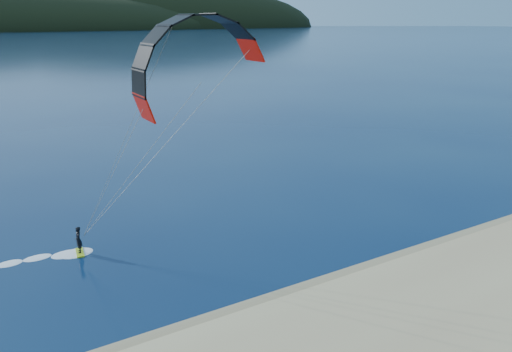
# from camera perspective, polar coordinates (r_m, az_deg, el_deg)

# --- Properties ---
(wet_sand) EXTENTS (220.00, 2.50, 0.10)m
(wet_sand) POSITION_cam_1_polar(r_m,az_deg,el_deg) (24.57, -0.06, -15.76)
(wet_sand) COLOR #948156
(wet_sand) RESTS_ON ground
(kitesurfer_near) EXTENTS (20.13, 9.00, 13.87)m
(kitesurfer_near) POSITION_cam_1_polar(r_m,az_deg,el_deg) (25.30, -7.53, 9.71)
(kitesurfer_near) COLOR #ABC617
(kitesurfer_near) RESTS_ON ground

